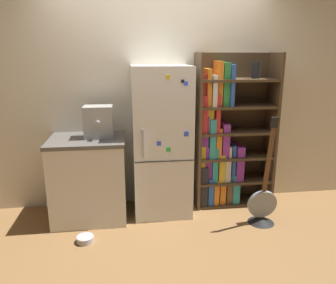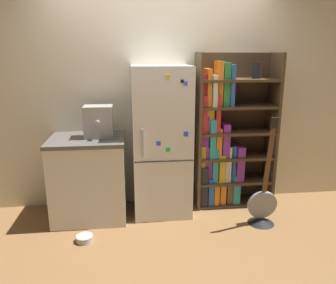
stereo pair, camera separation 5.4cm
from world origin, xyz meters
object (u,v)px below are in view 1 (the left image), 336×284
refrigerator (161,142)px  bookshelf (223,140)px  espresso_machine (99,122)px  pet_bowl (85,239)px  guitar (262,208)px

refrigerator → bookshelf: (0.75, 0.13, -0.04)m
espresso_machine → pet_bowl: 1.19m
refrigerator → guitar: (1.03, -0.44, -0.65)m
bookshelf → guitar: (0.28, -0.57, -0.61)m
bookshelf → guitar: bookshelf is taller
guitar → pet_bowl: size_ratio=7.05×
pet_bowl → refrigerator: bearing=35.5°
refrigerator → espresso_machine: (-0.67, -0.02, 0.25)m
bookshelf → espresso_machine: bearing=-174.0°
pet_bowl → guitar: bearing=4.2°
refrigerator → espresso_machine: bearing=-178.1°
refrigerator → bookshelf: bookshelf is taller
bookshelf → pet_bowl: bookshelf is taller
guitar → bookshelf: bearing=116.3°
espresso_machine → pet_bowl: size_ratio=2.01×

